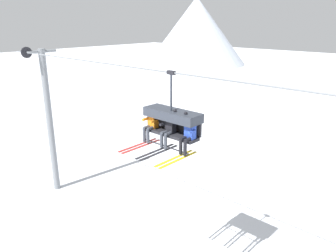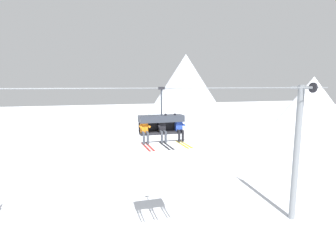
{
  "view_description": "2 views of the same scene",
  "coord_description": "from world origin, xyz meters",
  "px_view_note": "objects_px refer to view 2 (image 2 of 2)",
  "views": [
    {
      "loc": [
        8.16,
        -8.35,
        9.54
      ],
      "look_at": [
        1.13,
        -0.71,
        6.18
      ],
      "focal_mm": 35.0,
      "sensor_mm": 36.0,
      "label": 1
    },
    {
      "loc": [
        -1.84,
        -12.15,
        8.13
      ],
      "look_at": [
        1.64,
        -0.84,
        6.28
      ],
      "focal_mm": 28.0,
      "sensor_mm": 36.0,
      "label": 2
    }
  ],
  "objects_px": {
    "lift_tower_far": "(297,151)",
    "skier_orange": "(145,130)",
    "skier_black": "(163,128)",
    "skier_blue": "(179,127)",
    "chairlift_chair": "(161,121)"
  },
  "relations": [
    {
      "from": "lift_tower_far",
      "to": "skier_black",
      "type": "height_order",
      "value": "lift_tower_far"
    },
    {
      "from": "chairlift_chair",
      "to": "skier_blue",
      "type": "xyz_separation_m",
      "value": [
        0.81,
        -0.21,
        -0.28
      ]
    },
    {
      "from": "chairlift_chair",
      "to": "skier_black",
      "type": "height_order",
      "value": "chairlift_chair"
    },
    {
      "from": "lift_tower_far",
      "to": "chairlift_chair",
      "type": "distance_m",
      "value": 8.82
    },
    {
      "from": "lift_tower_far",
      "to": "skier_blue",
      "type": "distance_m",
      "value": 7.99
    },
    {
      "from": "skier_orange",
      "to": "skier_black",
      "type": "bearing_deg",
      "value": 0.48
    },
    {
      "from": "chairlift_chair",
      "to": "lift_tower_far",
      "type": "bearing_deg",
      "value": 4.75
    },
    {
      "from": "skier_orange",
      "to": "skier_blue",
      "type": "bearing_deg",
      "value": 0.24
    },
    {
      "from": "lift_tower_far",
      "to": "skier_orange",
      "type": "bearing_deg",
      "value": -174.31
    },
    {
      "from": "skier_orange",
      "to": "skier_blue",
      "type": "height_order",
      "value": "skier_blue"
    },
    {
      "from": "lift_tower_far",
      "to": "skier_blue",
      "type": "bearing_deg",
      "value": -173.17
    },
    {
      "from": "skier_black",
      "to": "skier_blue",
      "type": "relative_size",
      "value": 1.0
    },
    {
      "from": "lift_tower_far",
      "to": "skier_orange",
      "type": "relative_size",
      "value": 4.87
    },
    {
      "from": "lift_tower_far",
      "to": "skier_black",
      "type": "distance_m",
      "value": 8.78
    },
    {
      "from": "lift_tower_far",
      "to": "skier_orange",
      "type": "height_order",
      "value": "lift_tower_far"
    }
  ]
}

